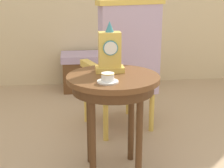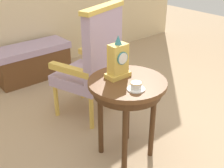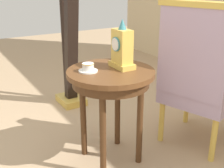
% 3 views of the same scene
% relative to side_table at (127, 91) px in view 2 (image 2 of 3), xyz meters
% --- Properties ---
extents(ground_plane, '(10.00, 10.00, 0.00)m').
position_rel_side_table_xyz_m(ground_plane, '(-0.02, -0.06, -0.60)').
color(ground_plane, tan).
extents(side_table, '(0.60, 0.60, 0.69)m').
position_rel_side_table_xyz_m(side_table, '(0.00, 0.00, 0.00)').
color(side_table, brown).
rests_on(side_table, ground).
extents(teacup_left, '(0.13, 0.13, 0.06)m').
position_rel_side_table_xyz_m(teacup_left, '(-0.05, -0.15, 0.12)').
color(teacup_left, white).
rests_on(teacup_left, side_table).
extents(mantel_clock, '(0.19, 0.11, 0.34)m').
position_rel_side_table_xyz_m(mantel_clock, '(-0.01, 0.10, 0.23)').
color(mantel_clock, gold).
rests_on(mantel_clock, side_table).
extents(armchair, '(0.68, 0.67, 1.14)m').
position_rel_side_table_xyz_m(armchair, '(0.17, 0.66, -0.01)').
color(armchair, '#B299B7').
rests_on(armchair, ground).
extents(window_bench, '(0.96, 0.40, 0.44)m').
position_rel_side_table_xyz_m(window_bench, '(0.09, 1.89, -0.38)').
color(window_bench, '#B299B7').
rests_on(window_bench, ground).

